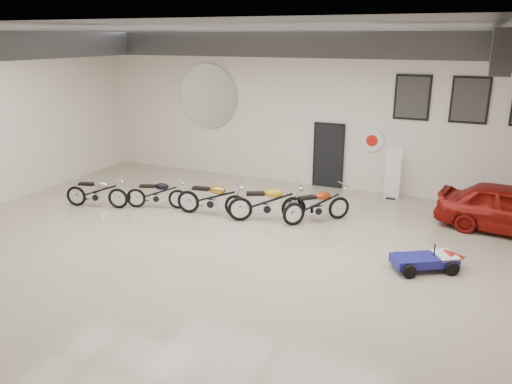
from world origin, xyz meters
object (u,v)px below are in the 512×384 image
at_px(motorcycle_silver, 96,191).
at_px(motorcycle_black, 157,193).
at_px(go_kart, 431,257).
at_px(motorcycle_red, 317,204).
at_px(motorcycle_gold, 212,197).
at_px(banner_stand, 393,172).
at_px(motorcycle_yellow, 267,202).

xyz_separation_m(motorcycle_silver, motorcycle_black, (1.67, 0.65, -0.02)).
xyz_separation_m(motorcycle_silver, go_kart, (9.43, -0.31, -0.18)).
bearing_deg(motorcycle_black, motorcycle_red, -9.64).
distance_m(motorcycle_silver, motorcycle_gold, 3.52).
bearing_deg(go_kart, motorcycle_black, 140.94).
bearing_deg(motorcycle_red, motorcycle_black, 144.83).
height_order(banner_stand, motorcycle_black, banner_stand).
bearing_deg(motorcycle_yellow, motorcycle_black, 159.72).
height_order(motorcycle_yellow, go_kart, motorcycle_yellow).
bearing_deg(motorcycle_yellow, motorcycle_silver, 164.96).
height_order(motorcycle_black, motorcycle_gold, motorcycle_gold).
bearing_deg(go_kart, banner_stand, 77.20).
bearing_deg(go_kart, motorcycle_red, 118.46).
bearing_deg(motorcycle_red, banner_stand, 17.73).
bearing_deg(motorcycle_yellow, motorcycle_gold, 162.27).
distance_m(motorcycle_black, motorcycle_yellow, 3.38).
distance_m(motorcycle_red, go_kart, 3.61).
relative_size(motorcycle_black, motorcycle_gold, 0.88).
distance_m(banner_stand, motorcycle_red, 3.30).
xyz_separation_m(motorcycle_gold, go_kart, (6.00, -1.08, -0.23)).
relative_size(motorcycle_silver, motorcycle_gold, 0.92).
distance_m(motorcycle_black, motorcycle_gold, 1.78).
bearing_deg(banner_stand, go_kart, -75.81).
relative_size(motorcycle_red, go_kart, 1.16).
bearing_deg(motorcycle_red, go_kart, -74.67).
bearing_deg(motorcycle_gold, banner_stand, 31.89).
height_order(motorcycle_red, go_kart, motorcycle_red).
bearing_deg(motorcycle_black, motorcycle_yellow, -13.36).
relative_size(banner_stand, go_kart, 1.02).
height_order(motorcycle_silver, go_kart, motorcycle_silver).
height_order(motorcycle_silver, motorcycle_gold, motorcycle_gold).
relative_size(banner_stand, motorcycle_yellow, 0.82).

